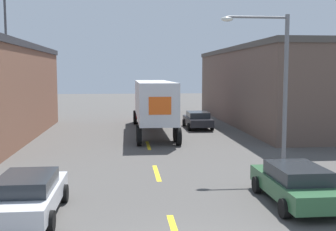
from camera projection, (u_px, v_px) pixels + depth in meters
name	position (u px, v px, depth m)	size (l,w,h in m)	color
road_centerline	(157.00, 173.00, 18.54)	(0.20, 17.08, 0.01)	yellow
warehouse_right	(286.00, 86.00, 36.88)	(10.67, 24.50, 6.54)	brown
semi_truck	(153.00, 101.00, 31.26)	(2.68, 13.77, 3.79)	#B21919
parked_car_right_far	(198.00, 119.00, 33.37)	(2.00, 4.39, 1.32)	black
parked_car_right_near	(296.00, 183.00, 14.12)	(2.00, 4.39, 1.32)	#2D5B38
parked_car_left_near	(28.00, 194.00, 12.84)	(2.00, 4.39, 1.32)	silver
street_lamp	(276.00, 76.00, 19.66)	(3.23, 0.32, 7.09)	slate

